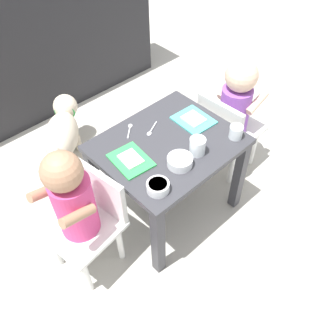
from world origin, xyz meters
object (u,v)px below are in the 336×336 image
(spoon_by_right_tray, at_px, (151,130))
(veggie_bowl_near, at_px, (158,187))
(seated_child_right, at_px, (235,105))
(water_cup_right, at_px, (236,133))
(seated_child_left, at_px, (76,202))
(food_tray_right, at_px, (194,120))
(dining_table, at_px, (168,156))
(cereal_bowl_right_side, at_px, (180,161))
(spoon_by_left_tray, at_px, (130,129))
(water_cup_left, at_px, (197,147))
(dog, at_px, (63,131))
(food_tray_left, at_px, (131,160))

(spoon_by_right_tray, bearing_deg, veggie_bowl_near, -127.62)
(seated_child_right, xyz_separation_m, water_cup_right, (-0.22, -0.18, 0.06))
(seated_child_left, bearing_deg, food_tray_right, -0.05)
(dining_table, relative_size, cereal_bowl_right_side, 5.68)
(seated_child_left, bearing_deg, spoon_by_left_tray, 21.31)
(seated_child_left, relative_size, cereal_bowl_right_side, 6.61)
(dining_table, height_order, water_cup_left, water_cup_left)
(water_cup_right, bearing_deg, seated_child_left, 163.78)
(seated_child_right, relative_size, water_cup_right, 11.17)
(dog, height_order, water_cup_left, water_cup_left)
(spoon_by_right_tray, bearing_deg, dog, 106.43)
(veggie_bowl_near, height_order, spoon_by_right_tray, veggie_bowl_near)
(cereal_bowl_right_side, relative_size, veggie_bowl_near, 1.19)
(seated_child_left, distance_m, food_tray_right, 0.64)
(dining_table, distance_m, water_cup_left, 0.18)
(seated_child_left, xyz_separation_m, water_cup_left, (0.50, -0.15, 0.07))
(seated_child_right, height_order, spoon_by_left_tray, seated_child_right)
(dog, relative_size, water_cup_left, 5.43)
(dog, bearing_deg, spoon_by_right_tray, -73.57)
(veggie_bowl_near, bearing_deg, food_tray_left, 82.96)
(dining_table, bearing_deg, seated_child_right, -0.11)
(cereal_bowl_right_side, distance_m, spoon_by_right_tray, 0.24)
(dining_table, distance_m, food_tray_right, 0.21)
(veggie_bowl_near, distance_m, spoon_by_left_tray, 0.37)
(water_cup_right, bearing_deg, water_cup_left, 165.79)
(food_tray_right, bearing_deg, dining_table, -172.24)
(seated_child_right, bearing_deg, dog, 132.77)
(seated_child_left, xyz_separation_m, seated_child_right, (0.91, -0.03, -0.01))
(seated_child_right, distance_m, water_cup_left, 0.44)
(dining_table, distance_m, cereal_bowl_right_side, 0.17)
(seated_child_right, xyz_separation_m, spoon_by_right_tray, (-0.46, 0.11, 0.04))
(seated_child_right, xyz_separation_m, spoon_by_left_tray, (-0.52, 0.18, 0.04))
(dining_table, bearing_deg, water_cup_right, -36.60)
(cereal_bowl_right_side, bearing_deg, spoon_by_right_tray, 76.47)
(seated_child_right, height_order, spoon_by_right_tray, seated_child_right)
(veggie_bowl_near, bearing_deg, food_tray_right, 25.70)
(food_tray_right, distance_m, water_cup_right, 0.21)
(dining_table, relative_size, food_tray_left, 3.17)
(water_cup_right, relative_size, veggie_bowl_near, 0.67)
(seated_child_right, bearing_deg, cereal_bowl_right_side, -166.11)
(cereal_bowl_right_side, xyz_separation_m, spoon_by_right_tray, (0.06, 0.24, -0.02))
(cereal_bowl_right_side, bearing_deg, seated_child_left, 159.06)
(seated_child_left, bearing_deg, cereal_bowl_right_side, -20.94)
(dog, bearing_deg, cereal_bowl_right_side, -82.19)
(cereal_bowl_right_side, height_order, veggie_bowl_near, same)
(food_tray_left, distance_m, veggie_bowl_near, 0.19)
(veggie_bowl_near, bearing_deg, water_cup_right, -1.47)
(spoon_by_left_tray, bearing_deg, dining_table, -69.47)
(spoon_by_right_tray, bearing_deg, food_tray_left, -156.09)
(veggie_bowl_near, bearing_deg, spoon_by_left_tray, 67.44)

